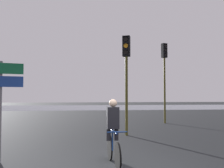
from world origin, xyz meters
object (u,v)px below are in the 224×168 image
(traffic_light_far_right, at_px, (164,68))
(direction_sign_post, at_px, (0,92))
(cyclist, at_px, (113,131))
(traffic_light_center, at_px, (126,66))

(traffic_light_far_right, distance_m, direction_sign_post, 11.16)
(traffic_light_far_right, height_order, direction_sign_post, traffic_light_far_right)
(direction_sign_post, height_order, cyclist, direction_sign_post)
(traffic_light_center, xyz_separation_m, direction_sign_post, (-3.98, -4.00, -1.22))
(traffic_light_far_right, bearing_deg, traffic_light_center, 34.01)
(cyclist, bearing_deg, direction_sign_post, -13.23)
(traffic_light_far_right, xyz_separation_m, cyclist, (-4.32, -8.88, -2.62))
(traffic_light_far_right, xyz_separation_m, traffic_light_center, (-3.19, -4.39, -0.43))
(traffic_light_center, relative_size, direction_sign_post, 1.66)
(traffic_light_center, bearing_deg, traffic_light_far_right, -105.42)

